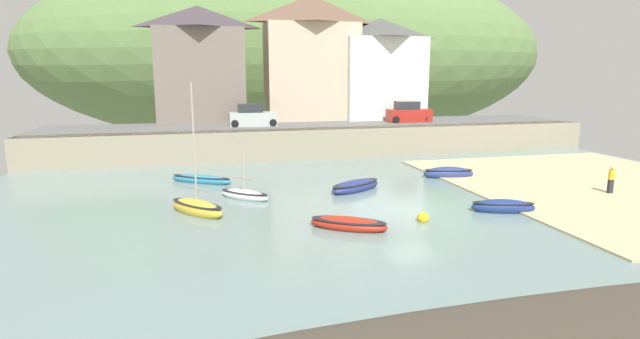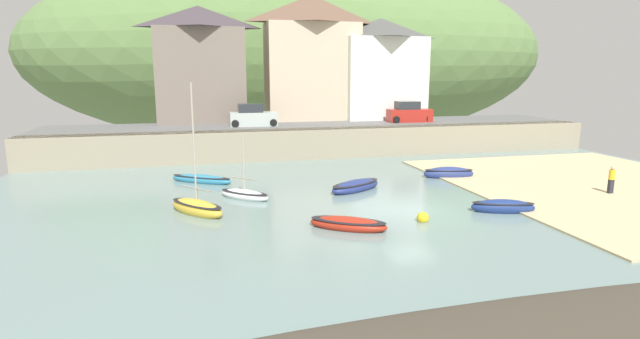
{
  "view_description": "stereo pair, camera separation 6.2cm",
  "coord_description": "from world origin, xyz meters",
  "px_view_note": "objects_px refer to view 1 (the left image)",
  "views": [
    {
      "loc": [
        -10.89,
        -23.65,
        7.19
      ],
      "look_at": [
        -3.64,
        5.39,
        1.29
      ],
      "focal_mm": 28.24,
      "sensor_mm": 36.0,
      "label": 1
    },
    {
      "loc": [
        -10.83,
        -23.67,
        7.19
      ],
      "look_at": [
        -3.64,
        5.39,
        1.29
      ],
      "focal_mm": 28.24,
      "sensor_mm": 36.0,
      "label": 2
    }
  ],
  "objects_px": {
    "sailboat_blue_trim": "(356,186)",
    "parked_car_by_wall": "(409,113)",
    "waterfront_building_centre": "(312,58)",
    "mooring_buoy": "(423,218)",
    "person_on_slipway": "(611,178)",
    "motorboat_with_cabin": "(244,194)",
    "parked_car_near_slipway": "(252,117)",
    "fishing_boat_green": "(349,224)",
    "sailboat_white_hull": "(197,207)",
    "sailboat_nearest_shore": "(201,179)",
    "waterfront_building_left": "(200,64)",
    "waterfront_building_right": "(380,68)",
    "rowboat_small_beached": "(448,173)",
    "sailboat_tall_mast": "(503,207)"
  },
  "relations": [
    {
      "from": "waterfront_building_right",
      "to": "rowboat_small_beached",
      "type": "height_order",
      "value": "waterfront_building_right"
    },
    {
      "from": "person_on_slipway",
      "to": "motorboat_with_cabin",
      "type": "bearing_deg",
      "value": 168.4
    },
    {
      "from": "waterfront_building_left",
      "to": "parked_car_near_slipway",
      "type": "distance_m",
      "value": 7.69
    },
    {
      "from": "motorboat_with_cabin",
      "to": "mooring_buoy",
      "type": "distance_m",
      "value": 10.33
    },
    {
      "from": "waterfront_building_right",
      "to": "rowboat_small_beached",
      "type": "distance_m",
      "value": 19.7
    },
    {
      "from": "parked_car_near_slipway",
      "to": "person_on_slipway",
      "type": "bearing_deg",
      "value": -47.34
    },
    {
      "from": "fishing_boat_green",
      "to": "parked_car_by_wall",
      "type": "bearing_deg",
      "value": 92.27
    },
    {
      "from": "waterfront_building_right",
      "to": "motorboat_with_cabin",
      "type": "bearing_deg",
      "value": -127.46
    },
    {
      "from": "waterfront_building_right",
      "to": "motorboat_with_cabin",
      "type": "relative_size",
      "value": 2.58
    },
    {
      "from": "sailboat_white_hull",
      "to": "parked_car_near_slipway",
      "type": "height_order",
      "value": "sailboat_white_hull"
    },
    {
      "from": "sailboat_white_hull",
      "to": "parked_car_near_slipway",
      "type": "relative_size",
      "value": 1.66
    },
    {
      "from": "waterfront_building_left",
      "to": "person_on_slipway",
      "type": "relative_size",
      "value": 6.53
    },
    {
      "from": "waterfront_building_right",
      "to": "mooring_buoy",
      "type": "relative_size",
      "value": 16.79
    },
    {
      "from": "waterfront_building_left",
      "to": "rowboat_small_beached",
      "type": "height_order",
      "value": "waterfront_building_left"
    },
    {
      "from": "sailboat_white_hull",
      "to": "waterfront_building_centre",
      "type": "bearing_deg",
      "value": 115.13
    },
    {
      "from": "sailboat_nearest_shore",
      "to": "waterfront_building_left",
      "type": "bearing_deg",
      "value": 121.97
    },
    {
      "from": "waterfront_building_left",
      "to": "sailboat_white_hull",
      "type": "height_order",
      "value": "waterfront_building_left"
    },
    {
      "from": "sailboat_blue_trim",
      "to": "parked_car_by_wall",
      "type": "height_order",
      "value": "parked_car_by_wall"
    },
    {
      "from": "parked_car_near_slipway",
      "to": "mooring_buoy",
      "type": "height_order",
      "value": "parked_car_near_slipway"
    },
    {
      "from": "waterfront_building_left",
      "to": "person_on_slipway",
      "type": "bearing_deg",
      "value": -47.6
    },
    {
      "from": "sailboat_white_hull",
      "to": "parked_car_by_wall",
      "type": "height_order",
      "value": "sailboat_white_hull"
    },
    {
      "from": "sailboat_nearest_shore",
      "to": "parked_car_by_wall",
      "type": "relative_size",
      "value": 1.0
    },
    {
      "from": "sailboat_nearest_shore",
      "to": "sailboat_blue_trim",
      "type": "height_order",
      "value": "sailboat_blue_trim"
    },
    {
      "from": "parked_car_near_slipway",
      "to": "waterfront_building_centre",
      "type": "bearing_deg",
      "value": 35.49
    },
    {
      "from": "motorboat_with_cabin",
      "to": "rowboat_small_beached",
      "type": "height_order",
      "value": "motorboat_with_cabin"
    },
    {
      "from": "person_on_slipway",
      "to": "waterfront_building_right",
      "type": "bearing_deg",
      "value": 101.56
    },
    {
      "from": "waterfront_building_left",
      "to": "rowboat_small_beached",
      "type": "bearing_deg",
      "value": -48.8
    },
    {
      "from": "fishing_boat_green",
      "to": "sailboat_blue_trim",
      "type": "distance_m",
      "value": 7.65
    },
    {
      "from": "waterfront_building_right",
      "to": "sailboat_tall_mast",
      "type": "height_order",
      "value": "waterfront_building_right"
    },
    {
      "from": "waterfront_building_left",
      "to": "parked_car_by_wall",
      "type": "relative_size",
      "value": 2.54
    },
    {
      "from": "waterfront_building_right",
      "to": "parked_car_near_slipway",
      "type": "bearing_deg",
      "value": -161.57
    },
    {
      "from": "parked_car_near_slipway",
      "to": "mooring_buoy",
      "type": "relative_size",
      "value": 6.98
    },
    {
      "from": "sailboat_white_hull",
      "to": "sailboat_nearest_shore",
      "type": "bearing_deg",
      "value": 138.79
    },
    {
      "from": "rowboat_small_beached",
      "to": "parked_car_by_wall",
      "type": "distance_m",
      "value": 14.41
    },
    {
      "from": "parked_car_by_wall",
      "to": "mooring_buoy",
      "type": "xyz_separation_m",
      "value": [
        -9.21,
        -22.8,
        -3.03
      ]
    },
    {
      "from": "fishing_boat_green",
      "to": "sailboat_nearest_shore",
      "type": "bearing_deg",
      "value": 150.76
    },
    {
      "from": "sailboat_white_hull",
      "to": "fishing_boat_green",
      "type": "distance_m",
      "value": 8.02
    },
    {
      "from": "sailboat_tall_mast",
      "to": "mooring_buoy",
      "type": "xyz_separation_m",
      "value": [
        -4.76,
        -0.56,
        -0.09
      ]
    },
    {
      "from": "waterfront_building_left",
      "to": "parked_car_by_wall",
      "type": "bearing_deg",
      "value": -13.29
    },
    {
      "from": "sailboat_nearest_shore",
      "to": "parked_car_by_wall",
      "type": "height_order",
      "value": "parked_car_by_wall"
    },
    {
      "from": "sailboat_nearest_shore",
      "to": "motorboat_with_cabin",
      "type": "height_order",
      "value": "motorboat_with_cabin"
    },
    {
      "from": "sailboat_blue_trim",
      "to": "sailboat_tall_mast",
      "type": "bearing_deg",
      "value": -78.1
    },
    {
      "from": "parked_car_near_slipway",
      "to": "person_on_slipway",
      "type": "xyz_separation_m",
      "value": [
        18.63,
        -20.54,
        -2.22
      ]
    },
    {
      "from": "sailboat_nearest_shore",
      "to": "fishing_boat_green",
      "type": "xyz_separation_m",
      "value": [
        6.45,
        -11.68,
        0.01
      ]
    },
    {
      "from": "rowboat_small_beached",
      "to": "person_on_slipway",
      "type": "relative_size",
      "value": 2.21
    },
    {
      "from": "waterfront_building_right",
      "to": "sailboat_nearest_shore",
      "type": "bearing_deg",
      "value": -139.0
    },
    {
      "from": "sailboat_nearest_shore",
      "to": "fishing_boat_green",
      "type": "distance_m",
      "value": 13.34
    },
    {
      "from": "waterfront_building_centre",
      "to": "person_on_slipway",
      "type": "height_order",
      "value": "waterfront_building_centre"
    },
    {
      "from": "waterfront_building_centre",
      "to": "mooring_buoy",
      "type": "relative_size",
      "value": 20.14
    },
    {
      "from": "sailboat_white_hull",
      "to": "mooring_buoy",
      "type": "height_order",
      "value": "sailboat_white_hull"
    }
  ]
}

